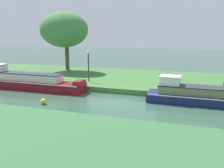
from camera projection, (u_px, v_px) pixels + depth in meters
name	position (u px, v px, depth m)	size (l,w,h in m)	color
ground_plane	(114.00, 101.00, 16.23)	(120.00, 120.00, 0.00)	#315341
riverbank_far	(138.00, 80.00, 22.67)	(72.00, 10.00, 0.40)	#3C6B34
riverbank_near	(23.00, 167.00, 7.86)	(72.00, 10.00, 0.40)	#34653B
maroon_barge	(24.00, 81.00, 19.79)	(10.33, 1.49, 1.91)	maroon
navy_narrowboat	(220.00, 97.00, 15.16)	(9.71, 1.70, 1.70)	navy
willow_tree_left	(64.00, 30.00, 26.09)	(5.35, 4.07, 6.26)	brown
lamp_post	(88.00, 62.00, 20.59)	(0.24, 0.24, 2.61)	#333338
mooring_post_near	(224.00, 89.00, 16.19)	(0.18, 0.18, 0.86)	#523124
channel_buoy	(43.00, 101.00, 15.55)	(0.37, 0.37, 0.37)	yellow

